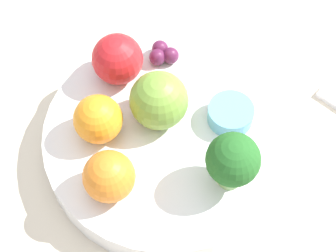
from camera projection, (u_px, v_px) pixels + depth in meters
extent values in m
plane|color=gray|center=(168.00, 157.00, 0.59)|extent=(6.00, 6.00, 0.00)
cube|color=beige|center=(168.00, 152.00, 0.58)|extent=(1.20, 1.20, 0.02)
cylinder|color=white|center=(168.00, 140.00, 0.56)|extent=(0.25, 0.25, 0.03)
cylinder|color=#8CB76B|center=(230.00, 174.00, 0.51)|extent=(0.02, 0.02, 0.02)
sphere|color=#236023|center=(233.00, 160.00, 0.49)|extent=(0.05, 0.05, 0.05)
sphere|color=olive|center=(159.00, 100.00, 0.53)|extent=(0.06, 0.06, 0.06)
sphere|color=red|center=(117.00, 59.00, 0.56)|extent=(0.05, 0.05, 0.05)
sphere|color=orange|center=(109.00, 177.00, 0.50)|extent=(0.05, 0.05, 0.05)
sphere|color=orange|center=(98.00, 119.00, 0.53)|extent=(0.05, 0.05, 0.05)
sphere|color=#5B1E42|center=(171.00, 55.00, 0.59)|extent=(0.02, 0.02, 0.02)
sphere|color=#5B1E42|center=(160.00, 48.00, 0.59)|extent=(0.02, 0.02, 0.02)
sphere|color=#5B1E42|center=(157.00, 57.00, 0.58)|extent=(0.02, 0.02, 0.02)
cylinder|color=#66B2DB|center=(231.00, 114.00, 0.55)|extent=(0.05, 0.05, 0.02)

